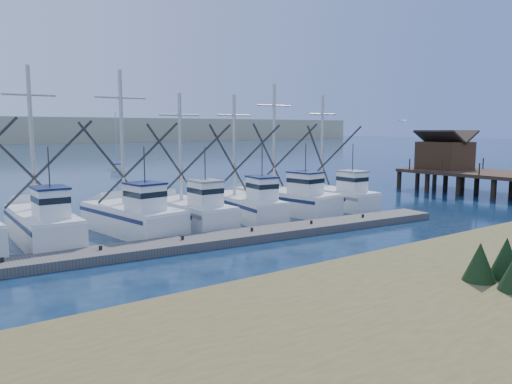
% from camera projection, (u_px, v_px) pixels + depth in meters
% --- Properties ---
extents(ground, '(500.00, 500.00, 0.00)m').
position_uv_depth(ground, '(404.00, 241.00, 26.25)').
color(ground, '#0C2138').
rests_on(ground, ground).
extents(floating_dock, '(31.76, 4.64, 0.42)m').
position_uv_depth(floating_dock, '(201.00, 242.00, 25.21)').
color(floating_dock, '#59554F').
rests_on(floating_dock, ground).
extents(timber_pier, '(7.00, 20.00, 8.00)m').
position_uv_depth(timber_pier, '(479.00, 165.00, 45.21)').
color(timber_pier, black).
rests_on(timber_pier, ground).
extents(trawler_fleet, '(30.77, 8.39, 9.50)m').
position_uv_depth(trawler_fleet, '(150.00, 214.00, 28.75)').
color(trawler_fleet, white).
rests_on(trawler_fleet, ground).
extents(sailboat_near, '(3.75, 5.92, 8.10)m').
position_uv_depth(sailboat_near, '(118.00, 166.00, 71.27)').
color(sailboat_near, white).
rests_on(sailboat_near, ground).
extents(flying_gull, '(1.09, 0.20, 0.20)m').
position_uv_depth(flying_gull, '(402.00, 121.00, 41.70)').
color(flying_gull, white).
rests_on(flying_gull, ground).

